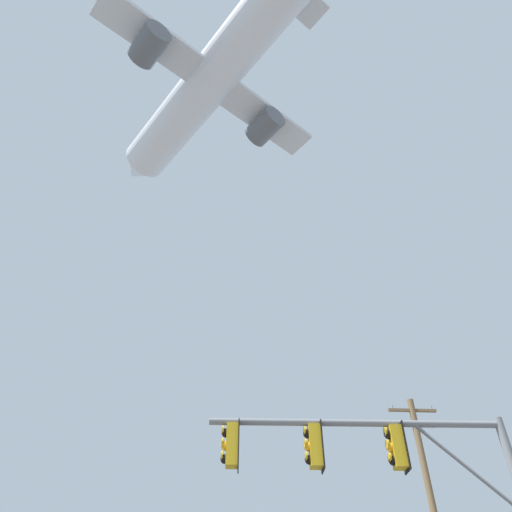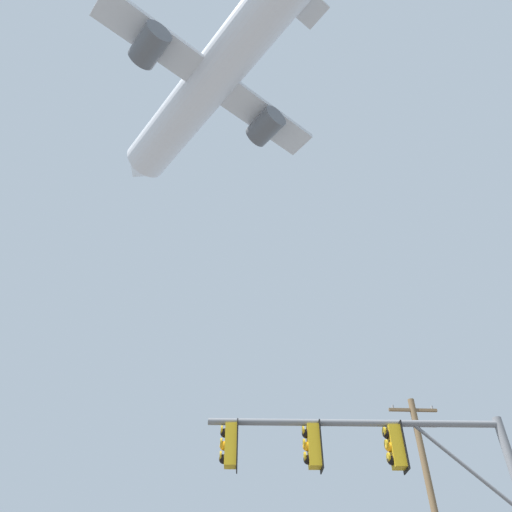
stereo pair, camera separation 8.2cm
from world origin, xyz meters
name	(u,v)px [view 2 (the right image)]	position (x,y,z in m)	size (l,w,h in m)	color
signal_pole_near	(391,476)	(2.48, 7.01, 4.58)	(6.69, 0.53, 5.87)	slate
airplane	(209,84)	(-4.33, 21.85, 44.89)	(21.65, 26.85, 8.37)	white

